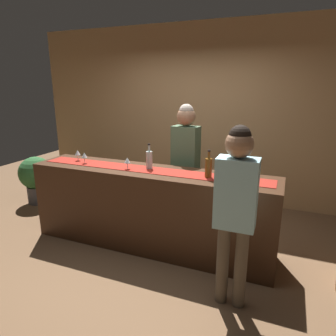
# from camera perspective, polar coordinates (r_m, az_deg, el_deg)

# --- Properties ---
(ground_plane) EXTENTS (10.00, 10.00, 0.00)m
(ground_plane) POSITION_cam_1_polar(r_m,az_deg,el_deg) (3.88, -3.32, -14.36)
(ground_plane) COLOR brown
(back_wall) EXTENTS (6.00, 0.12, 2.90)m
(back_wall) POSITION_cam_1_polar(r_m,az_deg,el_deg) (5.16, 5.60, 10.14)
(back_wall) COLOR tan
(back_wall) RESTS_ON ground
(bar_counter) EXTENTS (2.96, 0.60, 0.97)m
(bar_counter) POSITION_cam_1_polar(r_m,az_deg,el_deg) (3.66, -3.44, -7.75)
(bar_counter) COLOR #3D2314
(bar_counter) RESTS_ON ground
(counter_runner_cloth) EXTENTS (2.82, 0.28, 0.01)m
(counter_runner_cloth) POSITION_cam_1_polar(r_m,az_deg,el_deg) (3.50, -3.57, -0.35)
(counter_runner_cloth) COLOR maroon
(counter_runner_cloth) RESTS_ON bar_counter
(wine_bottle_amber) EXTENTS (0.07, 0.07, 0.30)m
(wine_bottle_amber) POSITION_cam_1_polar(r_m,az_deg,el_deg) (3.21, 7.72, 0.11)
(wine_bottle_amber) COLOR brown
(wine_bottle_amber) RESTS_ON bar_counter
(wine_bottle_clear) EXTENTS (0.07, 0.07, 0.30)m
(wine_bottle_clear) POSITION_cam_1_polar(r_m,az_deg,el_deg) (3.52, -3.59, 1.62)
(wine_bottle_clear) COLOR #B2C6C1
(wine_bottle_clear) RESTS_ON bar_counter
(wine_glass_near_customer) EXTENTS (0.07, 0.07, 0.14)m
(wine_glass_near_customer) POSITION_cam_1_polar(r_m,az_deg,el_deg) (3.52, -7.77, 1.40)
(wine_glass_near_customer) COLOR silver
(wine_glass_near_customer) RESTS_ON bar_counter
(wine_glass_mid_counter) EXTENTS (0.07, 0.07, 0.14)m
(wine_glass_mid_counter) POSITION_cam_1_polar(r_m,az_deg,el_deg) (3.89, -15.65, 2.32)
(wine_glass_mid_counter) COLOR silver
(wine_glass_mid_counter) RESTS_ON bar_counter
(wine_glass_far_end) EXTENTS (0.07, 0.07, 0.14)m
(wine_glass_far_end) POSITION_cam_1_polar(r_m,az_deg,el_deg) (4.06, -16.84, 2.76)
(wine_glass_far_end) COLOR silver
(wine_glass_far_end) RESTS_ON bar_counter
(bartender) EXTENTS (0.36, 0.24, 1.71)m
(bartender) POSITION_cam_1_polar(r_m,az_deg,el_deg) (3.91, 3.37, 2.57)
(bartender) COLOR #26262B
(bartender) RESTS_ON ground
(customer_sipping) EXTENTS (0.34, 0.23, 1.64)m
(customer_sipping) POSITION_cam_1_polar(r_m,az_deg,el_deg) (2.57, 12.78, -6.09)
(customer_sipping) COLOR brown
(customer_sipping) RESTS_ON ground
(potted_plant_tall) EXTENTS (0.54, 0.54, 0.79)m
(potted_plant_tall) POSITION_cam_1_polar(r_m,az_deg,el_deg) (5.46, -23.85, -1.49)
(potted_plant_tall) COLOR #4C4C51
(potted_plant_tall) RESTS_ON ground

